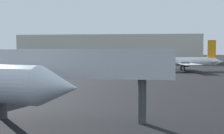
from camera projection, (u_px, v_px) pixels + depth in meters
name	position (u px, v px, depth m)	size (l,w,h in m)	color
airplane_distant	(180.00, 62.00, 82.89)	(24.74, 20.85, 8.47)	white
jet_bridge	(46.00, 65.00, 25.61)	(19.49, 2.81, 6.26)	silver
terminal_building	(109.00, 48.00, 144.13)	(83.91, 20.23, 12.48)	beige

